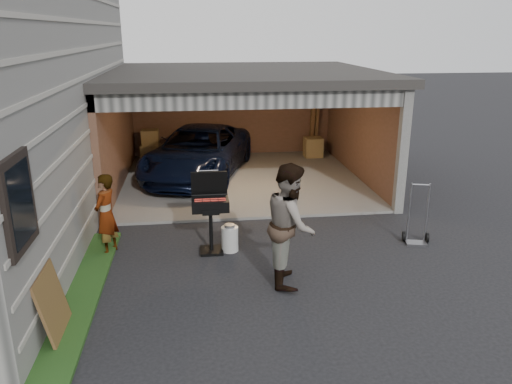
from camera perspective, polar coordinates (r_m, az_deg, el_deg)
ground at (r=7.41m, az=-2.34°, el=-13.16°), size 80.00×80.00×0.00m
groundcover_strip at (r=6.77m, az=-21.84°, el=-17.64°), size 0.50×8.00×0.06m
garage at (r=13.33m, az=-1.74°, el=9.47°), size 6.80×6.30×2.90m
minivan at (r=13.60m, az=-6.61°, el=4.34°), size 3.45×5.16×1.31m
woman at (r=9.21m, az=-16.78°, el=-2.47°), size 0.52×0.63×1.47m
man at (r=7.76m, az=3.95°, el=-3.70°), size 0.85×1.03×1.94m
bbq_grill at (r=8.88m, az=-5.25°, el=-1.68°), size 0.65×0.57×1.45m
propane_tank at (r=9.10m, az=-3.02°, el=-5.37°), size 0.36×0.36×0.46m
plywood_panel at (r=7.10m, az=-22.22°, el=-11.79°), size 0.23×0.84×0.93m
hand_truck at (r=9.89m, az=17.87°, el=-4.35°), size 0.51×0.44×1.16m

